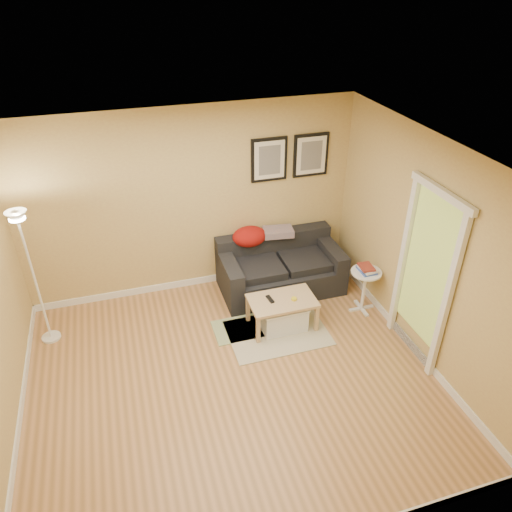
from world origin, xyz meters
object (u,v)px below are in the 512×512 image
(sofa, at_px, (281,266))
(coffee_table, at_px, (282,313))
(storage_bin, at_px, (283,316))
(floor_lamp, at_px, (36,283))
(book_stack, at_px, (367,269))
(side_table, at_px, (364,291))

(sofa, distance_m, coffee_table, 0.86)
(storage_bin, height_order, floor_lamp, floor_lamp)
(coffee_table, height_order, floor_lamp, floor_lamp)
(coffee_table, relative_size, floor_lamp, 0.47)
(book_stack, bearing_deg, side_table, -119.27)
(coffee_table, distance_m, book_stack, 1.25)
(sofa, bearing_deg, coffee_table, -108.60)
(storage_bin, distance_m, floor_lamp, 3.01)
(sofa, height_order, book_stack, sofa)
(coffee_table, distance_m, side_table, 1.17)
(sofa, distance_m, side_table, 1.20)
(coffee_table, bearing_deg, storage_bin, -88.39)
(sofa, xyz_separation_m, floor_lamp, (-3.13, -0.17, 0.47))
(sofa, bearing_deg, floor_lamp, -176.80)
(storage_bin, distance_m, book_stack, 1.26)
(storage_bin, xyz_separation_m, book_stack, (1.16, 0.04, 0.48))
(book_stack, xyz_separation_m, floor_lamp, (-4.02, 0.61, 0.19))
(coffee_table, distance_m, floor_lamp, 2.99)
(book_stack, height_order, floor_lamp, floor_lamp)
(book_stack, bearing_deg, floor_lamp, 167.49)
(storage_bin, relative_size, floor_lamp, 0.33)
(side_table, distance_m, floor_lamp, 4.10)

